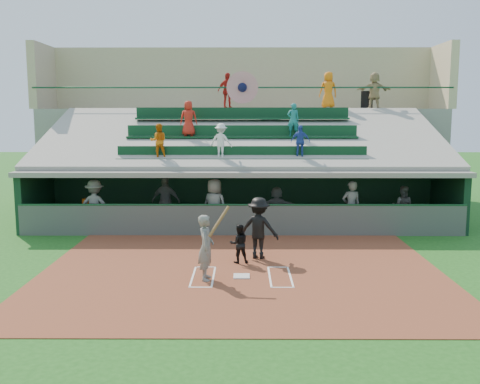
{
  "coord_description": "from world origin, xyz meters",
  "views": [
    {
      "loc": [
        0.04,
        -13.76,
        4.26
      ],
      "look_at": [
        -0.06,
        3.5,
        1.8
      ],
      "focal_mm": 40.0,
      "sensor_mm": 36.0,
      "label": 1
    }
  ],
  "objects_px": {
    "home_plate": "(242,276)",
    "catcher": "(239,244)",
    "trash_bin": "(367,100)",
    "batter_at_plate": "(206,247)",
    "water_cooler": "(87,203)",
    "white_table": "(85,218)"
  },
  "relations": [
    {
      "from": "batter_at_plate",
      "to": "water_cooler",
      "type": "bearing_deg",
      "value": 127.57
    },
    {
      "from": "batter_at_plate",
      "to": "water_cooler",
      "type": "relative_size",
      "value": 5.23
    },
    {
      "from": "catcher",
      "to": "trash_bin",
      "type": "relative_size",
      "value": 1.3
    },
    {
      "from": "catcher",
      "to": "trash_bin",
      "type": "xyz_separation_m",
      "value": [
        6.21,
        11.54,
        4.45
      ]
    },
    {
      "from": "home_plate",
      "to": "batter_at_plate",
      "type": "distance_m",
      "value": 1.28
    },
    {
      "from": "catcher",
      "to": "water_cooler",
      "type": "distance_m",
      "value": 7.57
    },
    {
      "from": "home_plate",
      "to": "white_table",
      "type": "bearing_deg",
      "value": 134.09
    },
    {
      "from": "white_table",
      "to": "water_cooler",
      "type": "height_order",
      "value": "water_cooler"
    },
    {
      "from": "catcher",
      "to": "home_plate",
      "type": "bearing_deg",
      "value": 84.47
    },
    {
      "from": "batter_at_plate",
      "to": "white_table",
      "type": "relative_size",
      "value": 2.3
    },
    {
      "from": "water_cooler",
      "to": "home_plate",
      "type": "bearing_deg",
      "value": -46.52
    },
    {
      "from": "batter_at_plate",
      "to": "catcher",
      "type": "xyz_separation_m",
      "value": [
        0.84,
        1.62,
        -0.3
      ]
    },
    {
      "from": "home_plate",
      "to": "batter_at_plate",
      "type": "height_order",
      "value": "batter_at_plate"
    },
    {
      "from": "home_plate",
      "to": "catcher",
      "type": "height_order",
      "value": "catcher"
    },
    {
      "from": "home_plate",
      "to": "trash_bin",
      "type": "distance_m",
      "value": 15.14
    },
    {
      "from": "batter_at_plate",
      "to": "trash_bin",
      "type": "bearing_deg",
      "value": 61.84
    },
    {
      "from": "home_plate",
      "to": "trash_bin",
      "type": "height_order",
      "value": "trash_bin"
    },
    {
      "from": "home_plate",
      "to": "water_cooler",
      "type": "relative_size",
      "value": 1.15
    },
    {
      "from": "home_plate",
      "to": "catcher",
      "type": "xyz_separation_m",
      "value": [
        -0.08,
        1.37,
        0.55
      ]
    },
    {
      "from": "home_plate",
      "to": "water_cooler",
      "type": "bearing_deg",
      "value": 133.48
    },
    {
      "from": "white_table",
      "to": "trash_bin",
      "type": "distance_m",
      "value": 14.6
    },
    {
      "from": "catcher",
      "to": "white_table",
      "type": "xyz_separation_m",
      "value": [
        -5.89,
        4.79,
        -0.18
      ]
    }
  ]
}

